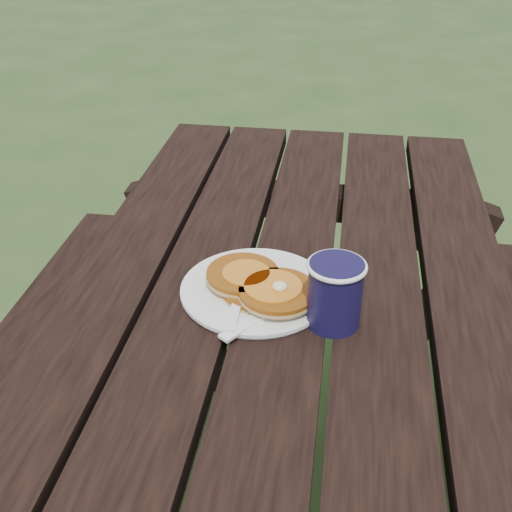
# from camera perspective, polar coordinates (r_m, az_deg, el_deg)

# --- Properties ---
(plate) EXTENTS (0.26, 0.26, 0.01)m
(plate) POSITION_cam_1_polar(r_m,az_deg,el_deg) (1.06, -0.00, -3.09)
(plate) COLOR white
(plate) RESTS_ON picnic_table
(pancake_stack) EXTENTS (0.19, 0.16, 0.04)m
(pancake_stack) POSITION_cam_1_polar(r_m,az_deg,el_deg) (1.04, 0.43, -2.61)
(pancake_stack) COLOR #8F4B10
(pancake_stack) RESTS_ON plate
(knife) EXTENTS (0.12, 0.16, 0.00)m
(knife) POSITION_cam_1_polar(r_m,az_deg,el_deg) (1.00, 0.75, -5.07)
(knife) COLOR white
(knife) RESTS_ON plate
(fork) EXTENTS (0.03, 0.16, 0.01)m
(fork) POSITION_cam_1_polar(r_m,az_deg,el_deg) (1.00, -1.84, -4.76)
(fork) COLOR white
(fork) RESTS_ON plate
(coffee_cup) EXTENTS (0.09, 0.09, 0.11)m
(coffee_cup) POSITION_cam_1_polar(r_m,az_deg,el_deg) (0.97, 7.04, -3.03)
(coffee_cup) COLOR black
(coffee_cup) RESTS_ON picnic_table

